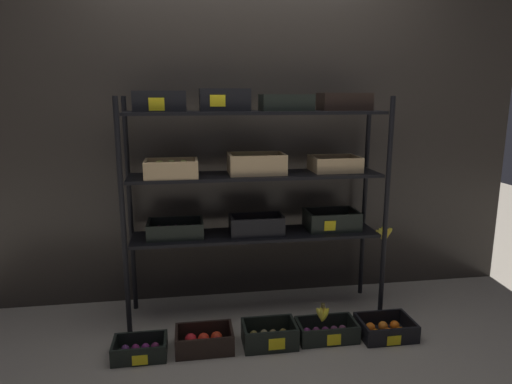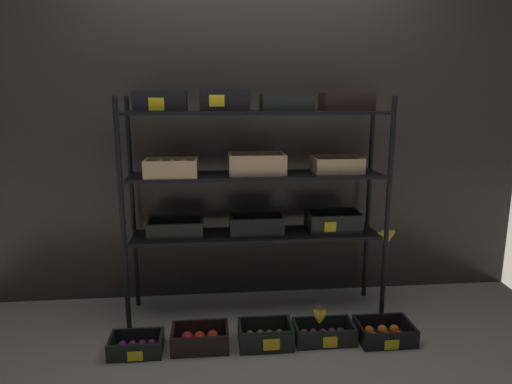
% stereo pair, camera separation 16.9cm
% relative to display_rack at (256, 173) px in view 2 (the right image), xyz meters
% --- Properties ---
extents(ground_plane, '(10.00, 10.00, 0.00)m').
position_rel_display_rack_xyz_m(ground_plane, '(0.00, -0.01, -0.98)').
color(ground_plane, gray).
extents(storefront_wall, '(4.07, 0.12, 2.29)m').
position_rel_display_rack_xyz_m(storefront_wall, '(0.00, 0.37, 0.16)').
color(storefront_wall, '#2D2823').
rests_on(storefront_wall, ground_plane).
extents(display_rack, '(1.80, 0.39, 1.52)m').
position_rel_display_rack_xyz_m(display_rack, '(0.00, 0.00, 0.00)').
color(display_rack, black).
rests_on(display_rack, ground_plane).
extents(crate_ground_plum, '(0.31, 0.21, 0.10)m').
position_rel_display_rack_xyz_m(crate_ground_plum, '(-0.75, -0.45, -0.94)').
color(crate_ground_plum, black).
rests_on(crate_ground_plum, ground_plane).
extents(crate_ground_apple_red, '(0.34, 0.23, 0.12)m').
position_rel_display_rack_xyz_m(crate_ground_apple_red, '(-0.38, -0.43, -0.94)').
color(crate_ground_apple_red, black).
rests_on(crate_ground_apple_red, ground_plane).
extents(crate_ground_kiwi, '(0.32, 0.22, 0.14)m').
position_rel_display_rack_xyz_m(crate_ground_kiwi, '(0.01, -0.45, -0.93)').
color(crate_ground_kiwi, black).
rests_on(crate_ground_kiwi, ground_plane).
extents(crate_ground_right_plum, '(0.37, 0.21, 0.11)m').
position_rel_display_rack_xyz_m(crate_ground_right_plum, '(0.38, -0.43, -0.94)').
color(crate_ground_right_plum, black).
rests_on(crate_ground_right_plum, ground_plane).
extents(crate_ground_tangerine, '(0.34, 0.26, 0.11)m').
position_rel_display_rack_xyz_m(crate_ground_tangerine, '(0.75, -0.46, -0.94)').
color(crate_ground_tangerine, black).
rests_on(crate_ground_tangerine, ground_plane).
extents(banana_bunch_loose, '(0.10, 0.04, 0.12)m').
position_rel_display_rack_xyz_m(banana_bunch_loose, '(0.35, -0.43, -0.82)').
color(banana_bunch_loose, brown).
rests_on(banana_bunch_loose, crate_ground_right_plum).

